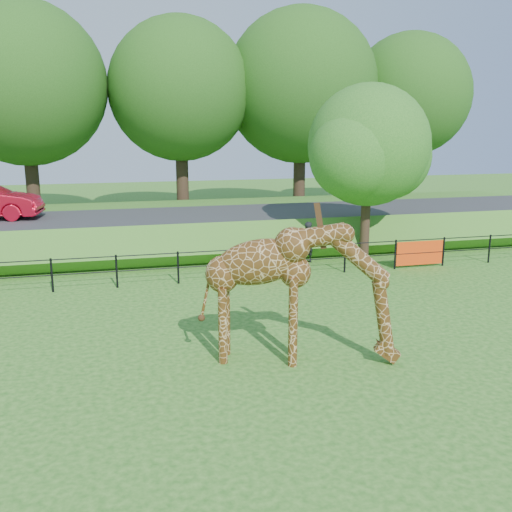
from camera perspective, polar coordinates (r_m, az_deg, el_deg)
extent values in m
plane|color=#225E17|center=(11.91, -2.93, -12.81)|extent=(90.00, 90.00, 0.00)
cube|color=#225E17|center=(26.50, -9.77, 2.85)|extent=(40.00, 9.00, 1.30)
cube|color=#333336|center=(24.91, -9.52, 3.89)|extent=(40.00, 5.00, 0.12)
imported|color=black|center=(21.99, 5.13, 1.37)|extent=(0.69, 0.59, 1.61)
cylinder|color=#2E2114|center=(22.59, 10.87, 3.55)|extent=(0.36, 0.36, 3.20)
sphere|color=#22621B|center=(22.32, 11.19, 10.82)|extent=(4.60, 4.60, 4.60)
sphere|color=#22621B|center=(23.47, 12.97, 9.70)|extent=(3.45, 3.45, 3.45)
sphere|color=#22621B|center=(21.32, 9.69, 9.87)|extent=(3.22, 3.22, 3.22)
cylinder|color=#2E2114|center=(32.86, -21.47, 7.31)|extent=(0.70, 0.70, 5.00)
sphere|color=#1C4913|center=(32.83, -22.18, 15.68)|extent=(8.40, 8.40, 8.40)
cylinder|color=#2E2114|center=(32.89, -7.39, 8.09)|extent=(0.70, 0.70, 5.00)
sphere|color=#1C4913|center=(32.85, -7.63, 16.19)|extent=(7.80, 7.80, 7.80)
cylinder|color=#2E2114|center=(34.48, 4.35, 8.37)|extent=(0.70, 0.70, 5.00)
sphere|color=#1C4913|center=(34.45, 4.49, 16.55)|extent=(8.80, 8.80, 8.80)
cylinder|color=#2E2114|center=(37.33, 14.68, 8.33)|extent=(0.70, 0.70, 5.00)
sphere|color=#1C4913|center=(37.28, 15.09, 15.29)|extent=(7.40, 7.40, 7.40)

